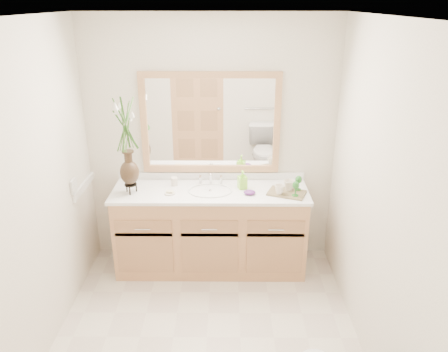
{
  "coord_description": "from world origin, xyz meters",
  "views": [
    {
      "loc": [
        0.16,
        -2.73,
        2.49
      ],
      "look_at": [
        0.13,
        0.65,
        1.12
      ],
      "focal_mm": 35.0,
      "sensor_mm": 36.0,
      "label": 1
    }
  ],
  "objects_px": {
    "tumbler": "(174,181)",
    "tray": "(287,193)",
    "soap_bottle": "(242,180)",
    "flower_vase": "(126,133)"
  },
  "relations": [
    {
      "from": "tumbler",
      "to": "soap_bottle",
      "type": "height_order",
      "value": "soap_bottle"
    },
    {
      "from": "flower_vase",
      "to": "tray",
      "type": "distance_m",
      "value": 1.55
    },
    {
      "from": "tumbler",
      "to": "tray",
      "type": "xyz_separation_m",
      "value": [
        1.06,
        -0.19,
        -0.03
      ]
    },
    {
      "from": "flower_vase",
      "to": "soap_bottle",
      "type": "height_order",
      "value": "flower_vase"
    },
    {
      "from": "tumbler",
      "to": "soap_bottle",
      "type": "bearing_deg",
      "value": -5.58
    },
    {
      "from": "flower_vase",
      "to": "soap_bottle",
      "type": "bearing_deg",
      "value": 6.14
    },
    {
      "from": "flower_vase",
      "to": "tray",
      "type": "height_order",
      "value": "flower_vase"
    },
    {
      "from": "tumbler",
      "to": "soap_bottle",
      "type": "relative_size",
      "value": 0.52
    },
    {
      "from": "flower_vase",
      "to": "tumbler",
      "type": "relative_size",
      "value": 10.34
    },
    {
      "from": "tumbler",
      "to": "tray",
      "type": "relative_size",
      "value": 0.25
    }
  ]
}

